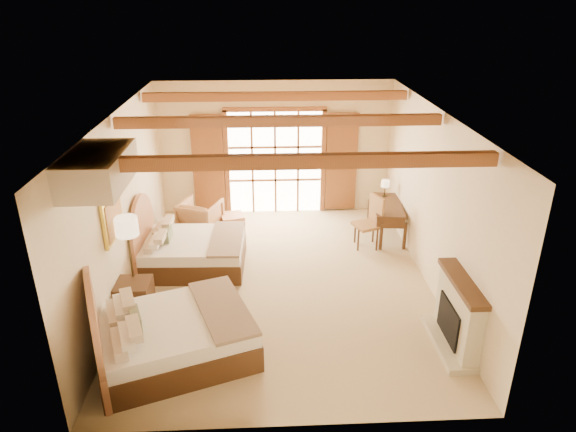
{
  "coord_description": "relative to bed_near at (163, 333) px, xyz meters",
  "views": [
    {
      "loc": [
        -0.28,
        -8.36,
        5.04
      ],
      "look_at": [
        0.15,
        0.2,
        1.28
      ],
      "focal_mm": 32.0,
      "sensor_mm": 36.0,
      "label": 1
    }
  ],
  "objects": [
    {
      "name": "wall_back",
      "position": [
        1.81,
        5.57,
        1.16
      ],
      "size": [
        5.5,
        0.0,
        5.5
      ],
      "primitive_type": "plane",
      "rotation": [
        1.57,
        0.0,
        0.0
      ],
      "color": "beige",
      "rests_on": "ground"
    },
    {
      "name": "canopy_valance",
      "position": [
        -0.59,
        0.07,
        2.51
      ],
      "size": [
        0.7,
        1.4,
        0.45
      ],
      "primitive_type": "cube",
      "color": "beige",
      "rests_on": "ceiling"
    },
    {
      "name": "ottoman",
      "position": [
        0.79,
        4.49,
        -0.26
      ],
      "size": [
        0.6,
        0.6,
        0.36
      ],
      "primitive_type": "cube",
      "rotation": [
        0.0,
        0.0,
        0.24
      ],
      "color": "#AF6E4E",
      "rests_on": "floor"
    },
    {
      "name": "wall_left",
      "position": [
        -0.94,
        2.07,
        1.16
      ],
      "size": [
        0.0,
        7.0,
        7.0
      ],
      "primitive_type": "plane",
      "rotation": [
        1.57,
        0.0,
        1.57
      ],
      "color": "beige",
      "rests_on": "ground"
    },
    {
      "name": "floor_lamp",
      "position": [
        -0.69,
        1.29,
        1.03
      ],
      "size": [
        0.37,
        0.37,
        1.73
      ],
      "color": "#3A2E19",
      "rests_on": "floor"
    },
    {
      "name": "bed_near",
      "position": [
        0.0,
        0.0,
        0.0
      ],
      "size": [
        2.74,
        2.31,
        1.46
      ],
      "rotation": [
        0.0,
        0.0,
        0.34
      ],
      "color": "#462516",
      "rests_on": "floor"
    },
    {
      "name": "bed_far",
      "position": [
        -0.05,
        2.77,
        -0.04
      ],
      "size": [
        2.05,
        1.58,
        1.32
      ],
      "rotation": [
        0.0,
        0.0,
        -0.04
      ],
      "color": "#462516",
      "rests_on": "floor"
    },
    {
      "name": "desk_lamp",
      "position": [
        4.27,
        4.47,
        0.61
      ],
      "size": [
        0.19,
        0.19,
        0.37
      ],
      "color": "#3A2E19",
      "rests_on": "desk"
    },
    {
      "name": "ceiling",
      "position": [
        1.81,
        2.07,
        2.76
      ],
      "size": [
        7.0,
        7.0,
        0.0
      ],
      "primitive_type": "plane",
      "rotation": [
        3.14,
        0.0,
        0.0
      ],
      "color": "#B17E3B",
      "rests_on": "ground"
    },
    {
      "name": "floor",
      "position": [
        1.81,
        2.07,
        -0.44
      ],
      "size": [
        7.0,
        7.0,
        0.0
      ],
      "primitive_type": "plane",
      "color": "tan",
      "rests_on": "ground"
    },
    {
      "name": "nightstand",
      "position": [
        -0.66,
        1.08,
        -0.11
      ],
      "size": [
        0.56,
        0.56,
        0.67
      ],
      "primitive_type": "cube",
      "rotation": [
        0.0,
        0.0,
        -0.02
      ],
      "color": "#462516",
      "rests_on": "floor"
    },
    {
      "name": "ceiling_beams",
      "position": [
        1.81,
        2.07,
        2.64
      ],
      "size": [
        5.39,
        4.6,
        0.18
      ],
      "primitive_type": null,
      "color": "brown",
      "rests_on": "ceiling"
    },
    {
      "name": "wall_right",
      "position": [
        4.56,
        2.07,
        1.16
      ],
      "size": [
        0.0,
        7.0,
        7.0
      ],
      "primitive_type": "plane",
      "rotation": [
        1.57,
        0.0,
        -1.57
      ],
      "color": "beige",
      "rests_on": "ground"
    },
    {
      "name": "painting",
      "position": [
        -0.89,
        1.32,
        1.31
      ],
      "size": [
        0.06,
        0.95,
        0.75
      ],
      "color": "yellow",
      "rests_on": "wall_left"
    },
    {
      "name": "french_doors",
      "position": [
        1.81,
        5.51,
        0.81
      ],
      "size": [
        3.95,
        0.08,
        2.6
      ],
      "color": "white",
      "rests_on": "ground"
    },
    {
      "name": "armchair",
      "position": [
        0.08,
        4.32,
        -0.05
      ],
      "size": [
        1.07,
        1.09,
        0.78
      ],
      "primitive_type": "imported",
      "rotation": [
        0.0,
        0.0,
        -3.49
      ],
      "color": "#A37042",
      "rests_on": "floor"
    },
    {
      "name": "desk_chair",
      "position": [
        3.71,
        3.48,
        -0.09
      ],
      "size": [
        0.66,
        0.64,
        1.13
      ],
      "rotation": [
        0.0,
        0.0,
        0.37
      ],
      "color": "olive",
      "rests_on": "floor"
    },
    {
      "name": "fireplace",
      "position": [
        4.41,
        0.07,
        0.07
      ],
      "size": [
        0.46,
        1.4,
        1.16
      ],
      "color": "beige",
      "rests_on": "ground"
    },
    {
      "name": "desk",
      "position": [
        4.23,
        3.98,
        -0.03
      ],
      "size": [
        0.76,
        1.48,
        0.77
      ],
      "rotation": [
        0.0,
        0.0,
        -0.11
      ],
      "color": "#462516",
      "rests_on": "floor"
    }
  ]
}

